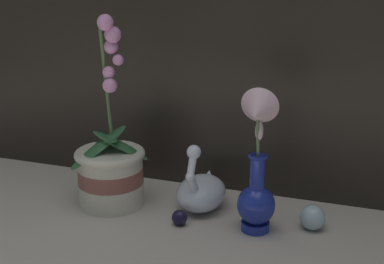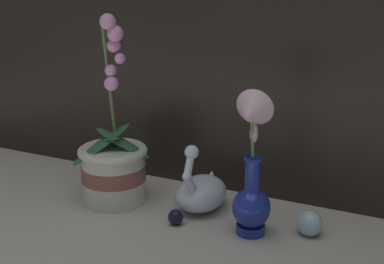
% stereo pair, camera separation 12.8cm
% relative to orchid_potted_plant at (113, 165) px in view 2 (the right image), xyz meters
% --- Properties ---
extents(ground_plane, '(2.80, 2.80, 0.00)m').
position_rel_orchid_potted_plant_xyz_m(ground_plane, '(0.23, -0.11, -0.10)').
color(ground_plane, '#BCB2A3').
extents(orchid_potted_plant, '(0.19, 0.20, 0.48)m').
position_rel_orchid_potted_plant_xyz_m(orchid_potted_plant, '(0.00, 0.00, 0.00)').
color(orchid_potted_plant, beige).
rests_on(orchid_potted_plant, ground_plane).
extents(swan_figurine, '(0.12, 0.19, 0.19)m').
position_rel_orchid_potted_plant_xyz_m(swan_figurine, '(0.22, 0.05, -0.05)').
color(swan_figurine, silver).
rests_on(swan_figurine, ground_plane).
extents(blue_vase, '(0.09, 0.11, 0.34)m').
position_rel_orchid_potted_plant_xyz_m(blue_vase, '(0.38, -0.03, 0.04)').
color(blue_vase, navy).
rests_on(blue_vase, ground_plane).
extents(glass_sphere, '(0.06, 0.06, 0.06)m').
position_rel_orchid_potted_plant_xyz_m(glass_sphere, '(0.50, 0.03, -0.07)').
color(glass_sphere, silver).
rests_on(glass_sphere, ground_plane).
extents(glass_bauble, '(0.04, 0.04, 0.04)m').
position_rel_orchid_potted_plant_xyz_m(glass_bauble, '(0.20, -0.05, -0.08)').
color(glass_bauble, '#191433').
rests_on(glass_bauble, ground_plane).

